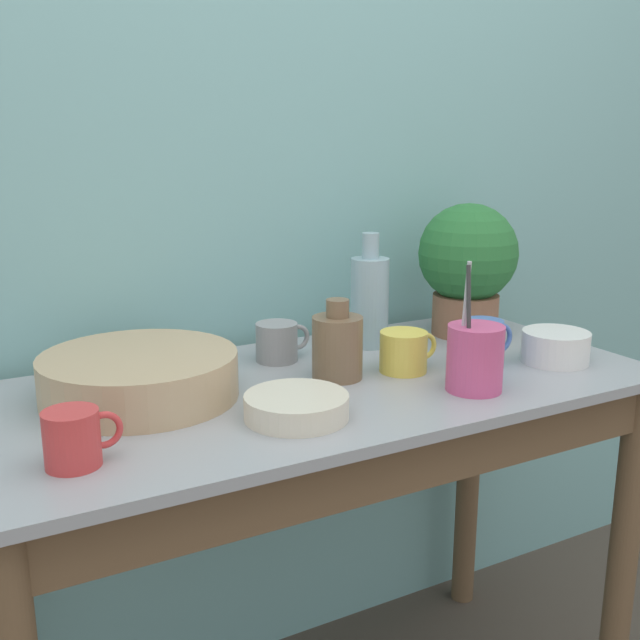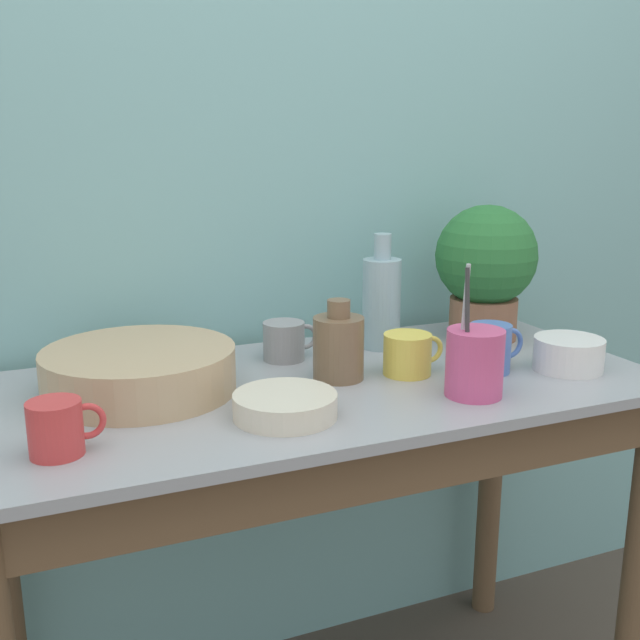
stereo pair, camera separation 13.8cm
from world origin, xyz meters
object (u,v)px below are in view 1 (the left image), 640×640
at_px(bowl_wash_large, 140,376).
at_px(mug_grey, 278,342).
at_px(bottle_short, 337,346).
at_px(bowl_small_enamel_white, 555,347).
at_px(mug_yellow, 404,351).
at_px(bowl_small_cream, 296,407).
at_px(utensil_cup, 475,357).
at_px(bottle_tall, 370,300).
at_px(mug_blue, 483,343).
at_px(potted_plant, 467,263).
at_px(mug_red, 74,438).

distance_m(bowl_wash_large, mug_grey, 0.32).
relative_size(bottle_short, bowl_small_enamel_white, 1.13).
height_order(mug_yellow, bowl_small_cream, mug_yellow).
relative_size(bowl_wash_large, bowl_small_enamel_white, 2.54).
xyz_separation_m(bowl_small_cream, utensil_cup, (0.35, -0.03, 0.04)).
xyz_separation_m(bottle_tall, mug_blue, (0.12, -0.24, -0.06)).
bearing_deg(mug_grey, potted_plant, -2.19).
relative_size(potted_plant, bottle_short, 1.97).
bearing_deg(utensil_cup, mug_red, 178.38).
bearing_deg(bowl_wash_large, mug_yellow, -10.88).
xyz_separation_m(potted_plant, bowl_small_cream, (-0.58, -0.29, -0.15)).
xyz_separation_m(mug_grey, bowl_small_cream, (-0.11, -0.31, -0.02)).
xyz_separation_m(potted_plant, mug_grey, (-0.47, 0.02, -0.13)).
bearing_deg(bottle_short, potted_plant, 18.09).
relative_size(bottle_short, mug_red, 1.38).
relative_size(mug_yellow, bowl_small_enamel_white, 0.92).
bearing_deg(bottle_short, bowl_small_cream, -137.55).
bearing_deg(utensil_cup, mug_grey, 124.88).
height_order(bottle_short, mug_red, bottle_short).
bearing_deg(bottle_tall, mug_yellow, -101.20).
distance_m(bottle_tall, mug_blue, 0.27).
bearing_deg(potted_plant, mug_blue, -121.12).
relative_size(mug_blue, utensil_cup, 0.49).
relative_size(mug_grey, bowl_small_enamel_white, 0.87).
xyz_separation_m(mug_grey, bowl_small_enamel_white, (0.49, -0.28, -0.01)).
xyz_separation_m(bowl_wash_large, bottle_tall, (0.53, 0.09, 0.06)).
relative_size(bowl_wash_large, bowl_small_cream, 1.99).
relative_size(bowl_small_cream, bowl_small_enamel_white, 1.27).
bearing_deg(mug_blue, mug_grey, 146.01).
height_order(bottle_tall, mug_red, bottle_tall).
distance_m(bowl_wash_large, bowl_small_enamel_white, 0.83).
distance_m(bowl_wash_large, bottle_tall, 0.55).
xyz_separation_m(bowl_wash_large, mug_yellow, (0.50, -0.10, -0.00)).
distance_m(mug_red, bowl_small_enamel_white, 0.96).
relative_size(bowl_wash_large, mug_grey, 2.92).
xyz_separation_m(mug_blue, utensil_cup, (-0.11, -0.10, 0.01)).
height_order(mug_red, mug_blue, mug_blue).
bearing_deg(mug_grey, bowl_small_enamel_white, -29.66).
xyz_separation_m(potted_plant, mug_yellow, (-0.29, -0.16, -0.13)).
bearing_deg(bottle_short, mug_yellow, -11.28).
relative_size(mug_red, mug_blue, 0.95).
height_order(bottle_short, bowl_small_enamel_white, bottle_short).
bearing_deg(mug_blue, bowl_wash_large, 167.55).
relative_size(bottle_short, utensil_cup, 0.64).
bearing_deg(mug_red, bowl_small_enamel_white, 2.09).
relative_size(mug_yellow, utensil_cup, 0.53).
bearing_deg(potted_plant, mug_red, -162.41).
relative_size(bowl_small_enamel_white, utensil_cup, 0.57).
xyz_separation_m(bottle_tall, bowl_small_cream, (-0.34, -0.31, -0.08)).
xyz_separation_m(bottle_tall, mug_red, (-0.69, -0.32, -0.06)).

